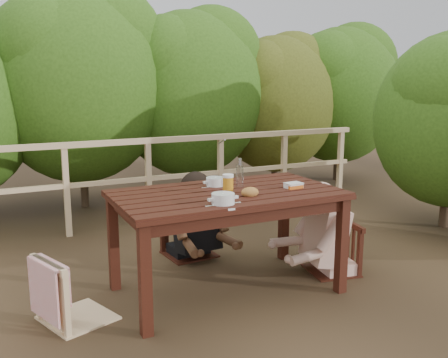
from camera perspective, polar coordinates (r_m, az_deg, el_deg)
name	(u,v)px	position (r m, az deg, el deg)	size (l,w,h in m)	color
ground	(227,290)	(4.16, 0.31, -12.37)	(60.00, 60.00, 0.00)	#47331E
table	(227,243)	(4.02, 0.31, -7.17)	(1.72, 0.97, 0.80)	black
chair_left	(75,258)	(3.68, -16.46, -8.51)	(0.45, 0.45, 0.91)	#D4B081
chair_far	(189,210)	(4.80, -4.00, -3.47)	(0.44, 0.44, 0.89)	black
chair_right	(333,226)	(4.49, 12.16, -5.22)	(0.41, 0.41, 0.82)	black
woman	(188,190)	(4.78, -4.12, -1.26)	(0.51, 0.63, 1.26)	black
diner_right	(337,198)	(4.44, 12.60, -2.06)	(0.53, 0.66, 1.33)	beige
railing	(149,182)	(5.79, -8.46, -0.39)	(5.60, 0.10, 1.01)	#D4B081
hedge_row	(147,60)	(6.94, -8.65, 13.13)	(6.60, 1.60, 3.80)	#2C4E13
soup_near	(223,200)	(3.52, -0.11, -2.34)	(0.27, 0.27, 0.09)	white
soup_far	(215,183)	(4.10, -0.98, -0.40)	(0.25, 0.25, 0.08)	white
bread_roll	(250,192)	(3.77, 2.93, -1.51)	(0.14, 0.10, 0.08)	#A6742E
beer_glass	(228,185)	(3.83, 0.46, -0.67)	(0.08, 0.08, 0.16)	orange
bottle	(240,174)	(4.02, 1.79, 0.58)	(0.06, 0.06, 0.25)	silver
butter_tub	(294,186)	(4.06, 7.82, -0.82)	(0.14, 0.10, 0.06)	white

